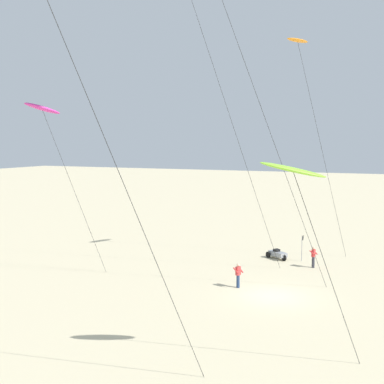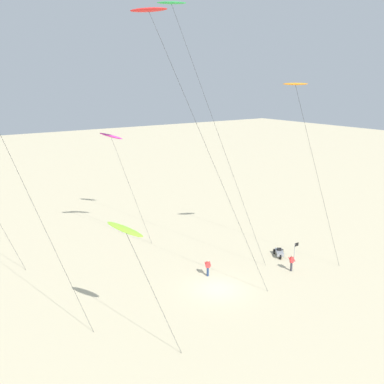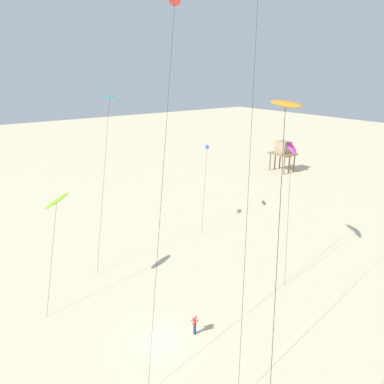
{
  "view_description": "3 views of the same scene",
  "coord_description": "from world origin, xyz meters",
  "px_view_note": "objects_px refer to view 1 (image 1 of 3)",
  "views": [
    {
      "loc": [
        -29.92,
        -7.52,
        9.87
      ],
      "look_at": [
        -2.6,
        4.55,
        6.79
      ],
      "focal_mm": 45.59,
      "sensor_mm": 36.0,
      "label": 1
    },
    {
      "loc": [
        -21.86,
        -27.49,
        18.1
      ],
      "look_at": [
        0.13,
        4.27,
        8.06
      ],
      "focal_mm": 40.2,
      "sensor_mm": 36.0,
      "label": 2
    },
    {
      "loc": [
        18.78,
        -10.6,
        19.03
      ],
      "look_at": [
        -3.03,
        5.2,
        9.86
      ],
      "focal_mm": 33.46,
      "sensor_mm": 36.0,
      "label": 3
    }
  ],
  "objects_px": {
    "beach_buggy": "(277,254)",
    "marker_flag": "(302,243)",
    "kite_orange": "(298,44)",
    "kite_flyer_nearest": "(238,275)",
    "kite_lime": "(294,171)",
    "kite_magenta": "(43,110)",
    "kite_flyer_middle": "(313,257)"
  },
  "relations": [
    {
      "from": "beach_buggy",
      "to": "marker_flag",
      "type": "relative_size",
      "value": 0.95
    },
    {
      "from": "kite_orange",
      "to": "kite_flyer_nearest",
      "type": "distance_m",
      "value": 18.84
    },
    {
      "from": "kite_orange",
      "to": "beach_buggy",
      "type": "distance_m",
      "value": 17.21
    },
    {
      "from": "kite_lime",
      "to": "kite_orange",
      "type": "xyz_separation_m",
      "value": [
        19.82,
        4.07,
        8.87
      ]
    },
    {
      "from": "kite_lime",
      "to": "kite_flyer_nearest",
      "type": "distance_m",
      "value": 14.96
    },
    {
      "from": "kite_magenta",
      "to": "kite_flyer_nearest",
      "type": "xyz_separation_m",
      "value": [
        3.21,
        -13.53,
        -11.23
      ]
    },
    {
      "from": "kite_lime",
      "to": "kite_orange",
      "type": "relative_size",
      "value": 0.51
    },
    {
      "from": "kite_orange",
      "to": "marker_flag",
      "type": "relative_size",
      "value": 8.53
    },
    {
      "from": "kite_lime",
      "to": "kite_flyer_middle",
      "type": "height_order",
      "value": "kite_lime"
    },
    {
      "from": "kite_magenta",
      "to": "kite_flyer_middle",
      "type": "xyz_separation_m",
      "value": [
        10.63,
        -17.26,
        -11.23
      ]
    },
    {
      "from": "kite_flyer_nearest",
      "to": "beach_buggy",
      "type": "bearing_deg",
      "value": -2.73
    },
    {
      "from": "kite_orange",
      "to": "kite_magenta",
      "type": "bearing_deg",
      "value": 127.25
    },
    {
      "from": "kite_magenta",
      "to": "kite_flyer_nearest",
      "type": "bearing_deg",
      "value": -76.66
    },
    {
      "from": "kite_lime",
      "to": "kite_magenta",
      "type": "bearing_deg",
      "value": 67.61
    },
    {
      "from": "kite_orange",
      "to": "marker_flag",
      "type": "xyz_separation_m",
      "value": [
        0.76,
        -0.53,
        -16.07
      ]
    },
    {
      "from": "kite_magenta",
      "to": "marker_flag",
      "type": "bearing_deg",
      "value": -51.94
    },
    {
      "from": "kite_lime",
      "to": "beach_buggy",
      "type": "distance_m",
      "value": 22.73
    },
    {
      "from": "kite_lime",
      "to": "beach_buggy",
      "type": "height_order",
      "value": "kite_lime"
    },
    {
      "from": "kite_orange",
      "to": "marker_flag",
      "type": "height_order",
      "value": "kite_orange"
    },
    {
      "from": "kite_orange",
      "to": "beach_buggy",
      "type": "xyz_separation_m",
      "value": [
        0.6,
        1.52,
        -17.13
      ]
    },
    {
      "from": "kite_orange",
      "to": "kite_magenta",
      "type": "xyz_separation_m",
      "value": [
        -11.77,
        15.48,
        -5.43
      ]
    },
    {
      "from": "kite_magenta",
      "to": "kite_flyer_nearest",
      "type": "height_order",
      "value": "kite_magenta"
    },
    {
      "from": "kite_orange",
      "to": "kite_flyer_middle",
      "type": "relative_size",
      "value": 10.73
    },
    {
      "from": "kite_flyer_nearest",
      "to": "kite_flyer_middle",
      "type": "height_order",
      "value": "same"
    },
    {
      "from": "kite_flyer_nearest",
      "to": "beach_buggy",
      "type": "height_order",
      "value": "kite_flyer_nearest"
    },
    {
      "from": "kite_flyer_middle",
      "to": "kite_flyer_nearest",
      "type": "bearing_deg",
      "value": 153.3
    },
    {
      "from": "beach_buggy",
      "to": "kite_lime",
      "type": "bearing_deg",
      "value": -164.7
    },
    {
      "from": "kite_flyer_middle",
      "to": "beach_buggy",
      "type": "distance_m",
      "value": 3.76
    },
    {
      "from": "kite_flyer_nearest",
      "to": "kite_lime",
      "type": "bearing_deg",
      "value": -151.85
    },
    {
      "from": "beach_buggy",
      "to": "kite_flyer_middle",
      "type": "bearing_deg",
      "value": -117.83
    },
    {
      "from": "kite_lime",
      "to": "kite_orange",
      "type": "height_order",
      "value": "kite_orange"
    },
    {
      "from": "kite_lime",
      "to": "beach_buggy",
      "type": "xyz_separation_m",
      "value": [
        20.43,
        5.59,
        -8.26
      ]
    }
  ]
}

